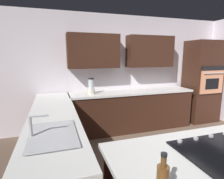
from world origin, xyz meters
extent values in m
plane|color=brown|center=(0.00, 0.00, 0.00)|extent=(14.00, 14.00, 0.00)
cube|color=silver|center=(0.00, -2.10, 1.30)|extent=(6.00, 0.10, 2.60)
cube|color=#381E14|center=(-0.40, -1.88, 1.78)|extent=(1.10, 0.34, 0.71)
cube|color=#381E14|center=(0.95, -1.88, 1.78)|extent=(1.10, 0.34, 0.71)
cube|color=#381E14|center=(0.10, -1.72, 0.43)|extent=(2.80, 0.60, 0.86)
cube|color=silver|center=(0.10, -1.72, 0.88)|extent=(2.84, 0.64, 0.04)
cube|color=#381E14|center=(1.82, -0.55, 0.43)|extent=(0.60, 2.90, 0.86)
cube|color=silver|center=(1.82, -0.55, 0.88)|extent=(0.64, 2.94, 0.04)
cube|color=silver|center=(0.45, 0.95, 0.88)|extent=(1.95, 0.92, 0.04)
cube|color=#381E14|center=(-1.85, -1.72, 1.03)|extent=(0.80, 0.60, 2.06)
cube|color=tan|center=(-1.85, -1.41, 1.06)|extent=(0.66, 0.03, 0.56)
cube|color=black|center=(-1.85, -1.39, 1.02)|extent=(0.40, 0.01, 0.26)
cube|color=black|center=(-1.85, -1.41, 1.39)|extent=(0.66, 0.02, 0.11)
cylinder|color=silver|center=(-1.85, -1.37, 1.28)|extent=(0.56, 0.02, 0.02)
cube|color=#515456|center=(1.82, 0.02, 0.91)|extent=(0.40, 0.30, 0.02)
cube|color=#515456|center=(1.82, 0.36, 0.91)|extent=(0.40, 0.30, 0.02)
cube|color=#B7BABF|center=(1.82, 0.19, 0.92)|extent=(0.46, 0.70, 0.01)
cylinder|color=#B7BABF|center=(2.02, 0.19, 1.01)|extent=(0.03, 0.03, 0.22)
cylinder|color=#B7BABF|center=(1.94, 0.19, 1.12)|extent=(0.18, 0.02, 0.02)
cylinder|color=#B2B2B7|center=(0.36, 0.72, 0.92)|extent=(0.04, 0.04, 0.02)
cylinder|color=#B2B2B7|center=(0.54, 0.72, 0.92)|extent=(0.04, 0.04, 0.02)
cylinder|color=#B2B2B7|center=(0.72, 0.72, 0.92)|extent=(0.04, 0.04, 0.02)
cylinder|color=beige|center=(1.05, -1.68, 0.96)|extent=(0.15, 0.15, 0.11)
cylinder|color=silver|center=(1.05, -1.68, 1.11)|extent=(0.11, 0.11, 0.20)
cylinder|color=black|center=(1.05, -1.68, 1.22)|extent=(0.12, 0.12, 0.03)
cylinder|color=brown|center=(1.24, 1.23, 1.12)|extent=(0.03, 0.03, 0.06)
cylinder|color=black|center=(1.24, 1.23, 1.16)|extent=(0.03, 0.03, 0.02)
camera|label=1|loc=(1.78, 2.00, 1.69)|focal=29.19mm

